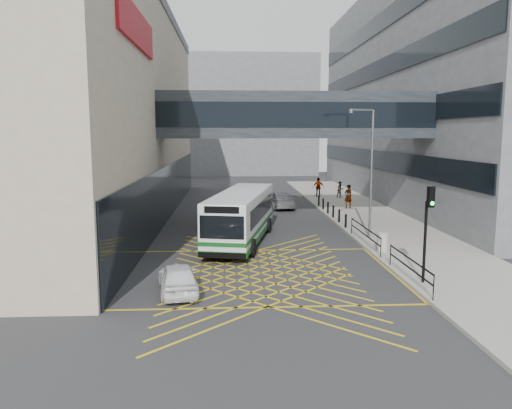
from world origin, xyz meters
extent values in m
plane|color=#333335|center=(0.00, 0.00, 0.00)|extent=(120.00, 120.00, 0.00)
cube|color=#BAAB90|center=(-18.00, 16.00, 8.00)|extent=(24.00, 42.00, 16.00)
cube|color=black|center=(-5.96, 16.00, 2.00)|extent=(0.10, 41.50, 4.00)
cube|color=#9F0F18|center=(-5.92, 4.00, 11.50)|extent=(0.18, 9.00, 1.80)
cube|color=slate|center=(-5.96, 16.00, 15.60)|extent=(0.12, 41.50, 0.80)
cube|color=slate|center=(24.00, 24.00, 10.00)|extent=(24.00, 44.00, 20.00)
cube|color=black|center=(11.96, 24.00, 4.00)|extent=(0.10, 43.50, 1.60)
cube|color=black|center=(11.96, 24.00, 8.00)|extent=(0.10, 43.50, 1.60)
cube|color=black|center=(11.96, 24.00, 12.00)|extent=(0.10, 43.50, 1.60)
cube|color=black|center=(11.96, 24.00, 16.00)|extent=(0.10, 43.50, 1.60)
cube|color=slate|center=(-2.00, 60.00, 9.00)|extent=(28.00, 16.00, 18.00)
cube|color=#292E33|center=(3.00, 12.00, 7.50)|extent=(20.00, 4.00, 3.00)
cube|color=black|center=(3.00, 9.98, 7.50)|extent=(19.50, 0.06, 1.60)
cube|color=black|center=(3.00, 14.02, 7.50)|extent=(19.50, 0.06, 1.60)
cube|color=#A29D94|center=(9.00, 15.00, 0.08)|extent=(6.00, 54.00, 0.16)
cube|color=gold|center=(0.00, 0.00, 0.00)|extent=(12.00, 9.00, 0.01)
cube|color=white|center=(-0.71, 6.66, 1.61)|extent=(4.46, 10.70, 2.56)
cube|color=#0F4E1A|center=(-0.71, 6.66, 0.49)|extent=(4.50, 10.74, 0.32)
cube|color=#0F4E1A|center=(-0.71, 6.66, 1.00)|extent=(4.52, 10.75, 0.21)
cube|color=black|center=(-0.59, 7.22, 1.94)|extent=(4.24, 9.41, 1.00)
cube|color=black|center=(-1.77, 1.57, 1.85)|extent=(2.15, 0.52, 1.14)
cube|color=black|center=(-1.78, 1.55, 2.70)|extent=(1.68, 0.40, 0.33)
cube|color=white|center=(-0.71, 6.66, 2.90)|extent=(4.42, 10.60, 0.09)
cube|color=black|center=(-1.78, 1.55, 0.47)|extent=(2.34, 0.58, 0.28)
cube|color=black|center=(0.36, 11.77, 0.47)|extent=(2.34, 0.58, 0.28)
cylinder|color=black|center=(-2.58, 3.56, 0.47)|extent=(0.45, 0.98, 0.95)
cylinder|color=black|center=(-0.24, 3.07, 0.47)|extent=(0.45, 0.98, 0.95)
cylinder|color=black|center=(-1.26, 9.88, 0.47)|extent=(0.45, 0.98, 0.95)
cylinder|color=black|center=(1.08, 9.39, 0.47)|extent=(0.45, 0.98, 0.95)
imported|color=white|center=(-3.46, -2.63, 0.62)|extent=(2.25, 4.14, 1.25)
imported|color=black|center=(0.49, 19.05, 0.66)|extent=(1.91, 4.29, 1.31)
imported|color=#919499|center=(2.86, 19.99, 0.75)|extent=(2.64, 5.04, 1.50)
cylinder|color=black|center=(6.65, -2.25, 1.87)|extent=(0.15, 0.15, 3.42)
cube|color=black|center=(6.72, -2.46, 3.78)|extent=(0.32, 0.26, 0.85)
sphere|color=#19E533|center=(6.76, -2.55, 3.53)|extent=(0.20, 0.20, 0.16)
cylinder|color=slate|center=(6.93, 6.78, 3.91)|extent=(0.19, 0.19, 7.49)
cube|color=slate|center=(6.22, 6.54, 7.65)|extent=(1.45, 0.57, 0.09)
cylinder|color=slate|center=(5.51, 6.30, 7.58)|extent=(0.33, 0.33, 0.23)
cylinder|color=#ADA89E|center=(6.66, 3.38, 0.64)|extent=(0.56, 0.56, 0.96)
cube|color=black|center=(6.15, -2.00, 1.11)|extent=(0.05, 5.00, 0.05)
cube|color=black|center=(6.15, -2.00, 0.71)|extent=(0.05, 5.00, 0.05)
cube|color=black|center=(6.15, 5.00, 1.11)|extent=(0.05, 6.00, 0.05)
cube|color=black|center=(6.15, 5.00, 0.71)|extent=(0.05, 6.00, 0.05)
cylinder|color=black|center=(6.15, -4.50, 0.66)|extent=(0.04, 0.04, 1.00)
cylinder|color=black|center=(6.15, 0.50, 0.66)|extent=(0.04, 0.04, 1.00)
cylinder|color=black|center=(6.15, 2.00, 0.66)|extent=(0.04, 0.04, 1.00)
cylinder|color=black|center=(6.15, 8.00, 0.66)|extent=(0.04, 0.04, 1.00)
cylinder|color=black|center=(6.25, 10.00, 0.61)|extent=(0.14, 0.14, 0.90)
cylinder|color=black|center=(6.25, 12.00, 0.61)|extent=(0.14, 0.14, 0.90)
cylinder|color=black|center=(6.25, 14.00, 0.61)|extent=(0.14, 0.14, 0.90)
cylinder|color=black|center=(6.25, 16.00, 0.61)|extent=(0.14, 0.14, 0.90)
cylinder|color=black|center=(6.25, 18.00, 0.61)|extent=(0.14, 0.14, 0.90)
cylinder|color=black|center=(6.25, 20.00, 0.61)|extent=(0.14, 0.14, 0.90)
imported|color=gray|center=(8.44, 18.59, 1.13)|extent=(0.91, 0.78, 1.95)
imported|color=gray|center=(9.32, 25.43, 0.93)|extent=(0.86, 0.66, 1.55)
imported|color=gray|center=(7.31, 26.15, 1.09)|extent=(1.14, 0.62, 1.87)
camera|label=1|loc=(-1.38, -21.99, 6.31)|focal=35.00mm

